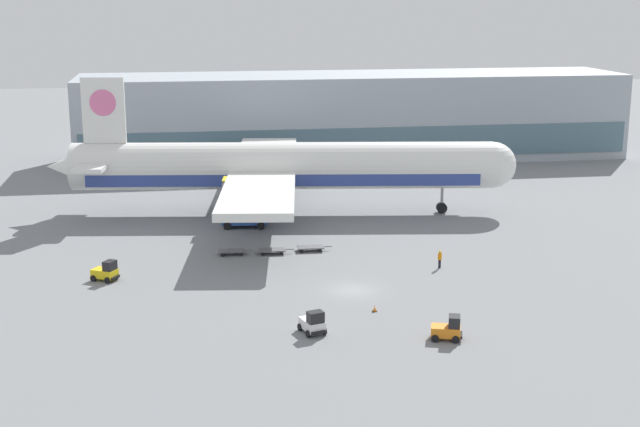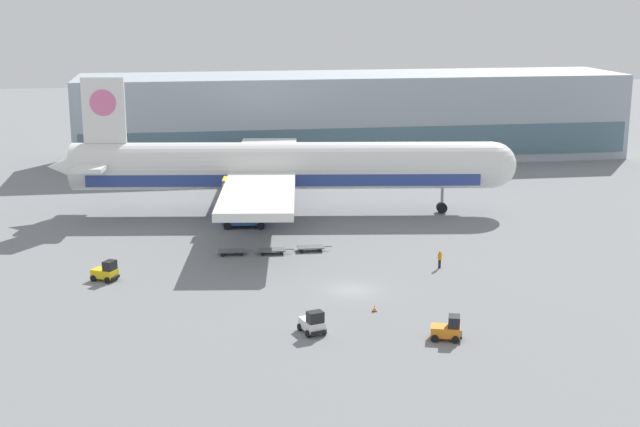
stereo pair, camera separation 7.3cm
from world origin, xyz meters
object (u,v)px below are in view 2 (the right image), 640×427
baggage_tug_foreground (448,329)px  baggage_dolly_second (272,250)px  baggage_tug_far (106,272)px  ground_crew_near (440,258)px  baggage_dolly_third (311,247)px  airplane_main (278,168)px  scissor_lift_loader (245,208)px  baggage_dolly_lead (232,251)px  baggage_tug_mid (313,323)px  traffic_cone_near (374,308)px

baggage_tug_foreground → baggage_dolly_second: bearing=130.9°
baggage_dolly_second → baggage_tug_far: bearing=-156.7°
baggage_dolly_second → ground_crew_near: (15.99, -7.77, 0.71)m
baggage_tug_far → baggage_dolly_third: 21.96m
airplane_main → scissor_lift_loader: size_ratio=9.98×
baggage_dolly_lead → baggage_tug_far: bearing=-149.1°
baggage_dolly_lead → ground_crew_near: 21.78m
baggage_tug_far → baggage_dolly_lead: baggage_tug_far is taller
ground_crew_near → baggage_dolly_second: bearing=-60.9°
baggage_tug_mid → ground_crew_near: size_ratio=1.48×
baggage_tug_foreground → baggage_dolly_third: bearing=122.5°
baggage_dolly_lead → baggage_tug_mid: bearing=-76.3°
scissor_lift_loader → traffic_cone_near: 32.40m
baggage_tug_far → scissor_lift_loader: bearing=82.7°
baggage_tug_far → baggage_dolly_third: bearing=49.6°
baggage_dolly_lead → traffic_cone_near: 22.37m
airplane_main → baggage_tug_foreground: bearing=-71.2°
baggage_tug_foreground → ground_crew_near: 19.22m
baggage_tug_foreground → ground_crew_near: (4.86, 18.60, 0.23)m
baggage_tug_foreground → baggage_tug_far: 34.11m
baggage_dolly_third → baggage_tug_foreground: bearing=-73.7°
baggage_dolly_second → ground_crew_near: bearing=-24.1°
baggage_tug_foreground → ground_crew_near: bearing=93.3°
scissor_lift_loader → baggage_dolly_lead: size_ratio=1.56×
scissor_lift_loader → baggage_dolly_third: (6.12, -11.61, -1.79)m
baggage_dolly_second → baggage_tug_mid: bearing=-86.3°
airplane_main → baggage_dolly_second: airplane_main is taller
baggage_dolly_lead → airplane_main: bearing=70.3°
baggage_tug_mid → baggage_tug_far: size_ratio=0.97×
airplane_main → baggage_tug_far: size_ratio=20.55×
baggage_dolly_second → baggage_dolly_third: same height
airplane_main → ground_crew_near: airplane_main is taller
scissor_lift_loader → baggage_dolly_second: (1.94, -12.03, -1.79)m
baggage_tug_foreground → baggage_tug_mid: same height
scissor_lift_loader → ground_crew_near: (17.92, -19.80, -1.08)m
baggage_tug_mid → baggage_dolly_second: baggage_tug_mid is taller
airplane_main → traffic_cone_near: bearing=-75.6°
traffic_cone_near → baggage_dolly_lead: bearing=119.5°
baggage_dolly_second → baggage_tug_foreground: bearing=-65.3°
baggage_dolly_lead → traffic_cone_near: bearing=-58.7°
scissor_lift_loader → baggage_tug_mid: 35.50m
baggage_dolly_second → traffic_cone_near: traffic_cone_near is taller
airplane_main → baggage_dolly_third: 18.29m
ground_crew_near → baggage_tug_foreground: bearing=40.4°
airplane_main → baggage_dolly_lead: size_ratio=15.55×
baggage_dolly_third → traffic_cone_near: bearing=-80.5°
scissor_lift_loader → baggage_tug_mid: bearing=-77.6°
baggage_tug_far → traffic_cone_near: bearing=2.9°
airplane_main → baggage_dolly_second: 18.82m
baggage_tug_far → baggage_dolly_second: bearing=52.6°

